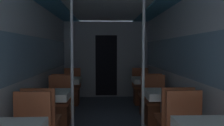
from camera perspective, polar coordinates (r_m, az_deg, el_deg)
wall_left at (r=3.78m, az=-20.66°, el=-0.80°), size 0.05×8.00×2.24m
wall_right at (r=3.82m, az=18.22°, el=-0.71°), size 0.05×8.00×2.24m
bulkhead_far at (r=6.52m, az=-1.52°, el=0.88°), size 2.48×0.09×2.24m
dining_table_left_1 at (r=3.64m, az=-15.55°, el=-8.86°), size 0.58×0.58×0.75m
chair_left_far_1 at (r=4.22m, az=-13.77°, el=-11.99°), size 0.43×0.43×0.93m
support_pole_left_1 at (r=3.50m, az=-10.39°, el=-1.39°), size 0.05×0.05×2.24m
dining_table_left_2 at (r=5.19m, az=-11.38°, el=-5.10°), size 0.58×0.58×0.75m
chair_left_near_2 at (r=4.75m, az=-12.37°, el=-10.21°), size 0.43×0.43×0.93m
chair_left_far_2 at (r=5.76m, az=-10.48°, el=-7.75°), size 0.43×0.43×0.93m
dining_table_right_1 at (r=3.66m, az=13.28°, el=-8.74°), size 0.58×0.58×0.75m
chair_right_far_1 at (r=4.24m, az=11.31°, el=-11.87°), size 0.43×0.43×0.93m
support_pole_right_1 at (r=3.52m, az=8.16°, el=-1.34°), size 0.05×0.05×2.24m
dining_table_right_2 at (r=5.20m, az=8.60°, el=-5.04°), size 0.58×0.58×0.75m
chair_right_near_2 at (r=4.77m, az=9.74°, el=-10.12°), size 0.43×0.43×0.93m
chair_right_far_2 at (r=5.77m, az=7.61°, el=-7.69°), size 0.43×0.43×0.93m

